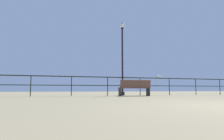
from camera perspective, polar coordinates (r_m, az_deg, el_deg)
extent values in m
cube|color=black|center=(11.66, 3.62, -2.23)|extent=(22.85, 0.05, 0.05)
cube|color=black|center=(11.64, 3.64, -4.60)|extent=(22.85, 0.04, 0.04)
cylinder|color=black|center=(10.90, -22.81, -4.37)|extent=(0.04, 0.04, 1.07)
cylinder|color=black|center=(10.91, -11.86, -4.70)|extent=(0.04, 0.04, 1.07)
cylinder|color=black|center=(11.31, -1.29, -4.85)|extent=(0.04, 0.04, 1.07)
cylinder|color=black|center=(12.06, 8.26, -4.85)|extent=(0.04, 0.04, 1.07)
cylinder|color=black|center=(13.09, 16.51, -4.74)|extent=(0.04, 0.04, 1.07)
cylinder|color=black|center=(14.36, 23.42, -4.57)|extent=(0.04, 0.04, 1.07)
cylinder|color=black|center=(15.80, 29.14, -4.38)|extent=(0.04, 0.04, 1.07)
cube|color=brown|center=(10.99, 6.54, -5.26)|extent=(1.78, 0.62, 0.05)
cube|color=brown|center=(10.78, 6.97, -4.06)|extent=(1.76, 0.23, 0.45)
cube|color=black|center=(11.32, 10.55, -6.34)|extent=(0.07, 0.46, 0.45)
cube|color=black|center=(11.50, 10.09, -4.53)|extent=(0.06, 0.36, 0.04)
cube|color=black|center=(10.73, 2.34, -6.47)|extent=(0.07, 0.46, 0.45)
cube|color=black|center=(10.93, 2.02, -4.55)|extent=(0.06, 0.36, 0.04)
cylinder|color=black|center=(11.87, 3.13, -6.95)|extent=(0.26, 0.26, 0.22)
cylinder|color=black|center=(12.00, 3.07, 3.02)|extent=(0.11, 0.11, 3.94)
cylinder|color=black|center=(12.46, 3.02, 12.14)|extent=(0.17, 0.17, 0.06)
sphere|color=silver|center=(12.52, 3.02, 12.88)|extent=(0.28, 0.28, 0.28)
cone|color=black|center=(12.58, 3.01, 13.70)|extent=(0.13, 0.13, 0.10)
ellipsoid|color=silver|center=(12.69, 13.45, -1.94)|extent=(0.30, 0.26, 0.14)
ellipsoid|color=gray|center=(12.69, 13.44, -1.85)|extent=(0.25, 0.22, 0.05)
sphere|color=silver|center=(12.69, 13.95, -1.65)|extent=(0.11, 0.11, 0.11)
cone|color=gold|center=(12.69, 14.30, -1.64)|extent=(0.07, 0.07, 0.05)
cube|color=gray|center=(12.69, 12.81, -1.92)|extent=(0.11, 0.10, 0.02)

